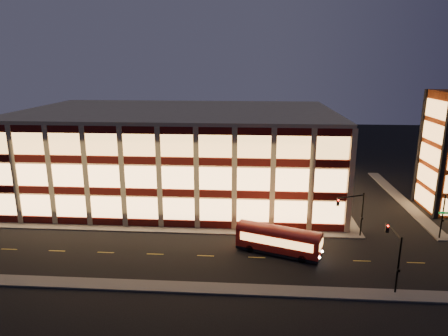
{
  "coord_description": "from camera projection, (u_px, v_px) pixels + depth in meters",
  "views": [
    {
      "loc": [
        9.17,
        -48.33,
        21.96
      ],
      "look_at": [
        5.19,
        8.0,
        7.0
      ],
      "focal_mm": 32.0,
      "sensor_mm": 36.0,
      "label": 1
    }
  ],
  "objects": [
    {
      "name": "sidewalk_office_east",
      "position": [
        332.0,
        196.0,
        67.66
      ],
      "size": [
        2.0,
        30.0,
        0.15
      ],
      "primitive_type": "cube",
      "color": "#514F4C",
      "rests_on": "ground"
    },
    {
      "name": "ground",
      "position": [
        181.0,
        234.0,
        52.85
      ],
      "size": [
        200.0,
        200.0,
        0.0
      ],
      "primitive_type": "plane",
      "color": "black",
      "rests_on": "ground"
    },
    {
      "name": "office_building",
      "position": [
        180.0,
        152.0,
        67.5
      ],
      "size": [
        50.45,
        30.45,
        14.5
      ],
      "color": "tan",
      "rests_on": "ground"
    },
    {
      "name": "traffic_signal_near",
      "position": [
        394.0,
        248.0,
        39.56
      ],
      "size": [
        0.32,
        4.45,
        6.0
      ],
      "color": "black",
      "rests_on": "ground"
    },
    {
      "name": "trolley_bus",
      "position": [
        279.0,
        239.0,
        46.99
      ],
      "size": [
        10.15,
        5.75,
        3.35
      ],
      "rotation": [
        0.0,
        0.0,
        -0.35
      ],
      "color": "#9B0F08",
      "rests_on": "ground"
    },
    {
      "name": "sidewalk_tower_west",
      "position": [
        399.0,
        197.0,
        66.91
      ],
      "size": [
        2.0,
        30.0,
        0.15
      ],
      "primitive_type": "cube",
      "color": "#514F4C",
      "rests_on": "ground"
    },
    {
      "name": "sidewalk_office_south",
      "position": [
        160.0,
        229.0,
        54.0
      ],
      "size": [
        54.0,
        2.0,
        0.15
      ],
      "primitive_type": "cube",
      "color": "#514F4C",
      "rests_on": "ground"
    },
    {
      "name": "sidewalk_near",
      "position": [
        158.0,
        286.0,
        40.3
      ],
      "size": [
        100.0,
        2.0,
        0.15
      ],
      "primitive_type": "cube",
      "color": "#514F4C",
      "rests_on": "ground"
    },
    {
      "name": "traffic_signal_far",
      "position": [
        354.0,
        208.0,
        50.52
      ],
      "size": [
        3.79,
        1.87,
        6.0
      ],
      "color": "black",
      "rests_on": "ground"
    }
  ]
}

